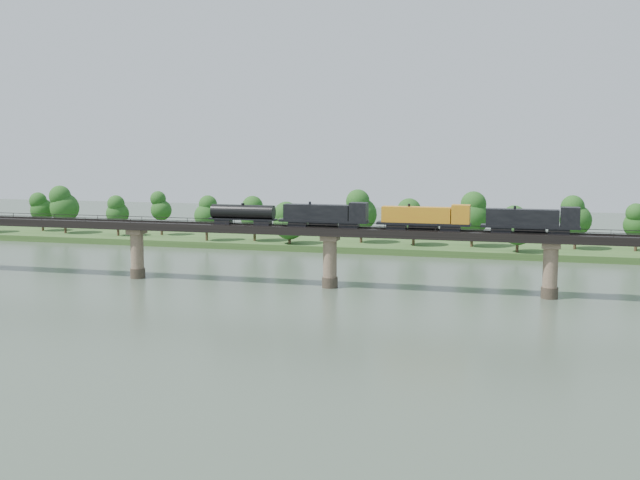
# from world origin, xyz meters

# --- Properties ---
(ground) EXTENTS (400.00, 400.00, 0.00)m
(ground) POSITION_xyz_m (0.00, 0.00, 0.00)
(ground) COLOR #374637
(ground) RESTS_ON ground
(far_bank) EXTENTS (300.00, 24.00, 1.60)m
(far_bank) POSITION_xyz_m (0.00, 85.00, 0.80)
(far_bank) COLOR #2E5020
(far_bank) RESTS_ON ground
(bridge) EXTENTS (236.00, 30.00, 11.50)m
(bridge) POSITION_xyz_m (0.00, 30.00, 5.46)
(bridge) COLOR #473A2D
(bridge) RESTS_ON ground
(bridge_superstructure) EXTENTS (220.00, 4.90, 0.75)m
(bridge_superstructure) POSITION_xyz_m (0.00, 30.00, 11.79)
(bridge_superstructure) COLOR black
(bridge_superstructure) RESTS_ON bridge
(far_treeline) EXTENTS (289.06, 17.54, 13.60)m
(far_treeline) POSITION_xyz_m (-8.21, 80.52, 8.83)
(far_treeline) COLOR #382619
(far_treeline) RESTS_ON far_bank
(freight_train) EXTENTS (68.77, 2.68, 4.73)m
(freight_train) POSITION_xyz_m (11.43, 30.00, 13.76)
(freight_train) COLOR black
(freight_train) RESTS_ON bridge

